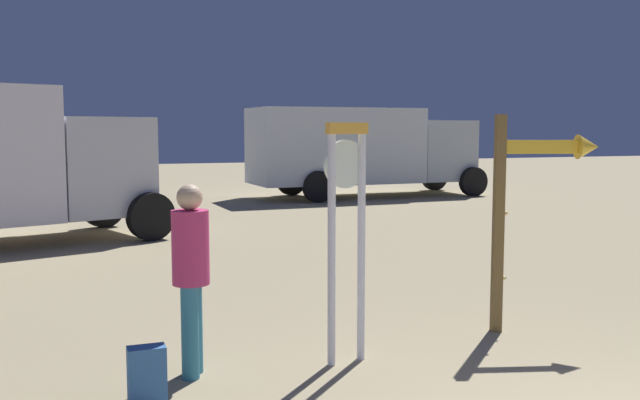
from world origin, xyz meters
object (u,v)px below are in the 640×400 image
Objects in this scene: person_near_clock at (191,270)px; backpack at (147,377)px; arrow_sign at (534,187)px; standing_clock at (346,217)px; box_truck_far at (359,148)px.

backpack is at bearing -129.73° from person_near_clock.
person_near_clock is at bearing -178.13° from arrow_sign.
standing_clock is 0.30× the size of box_truck_far.
person_near_clock is at bearing 50.27° from backpack.
standing_clock is 2.19m from arrow_sign.
backpack is (-0.44, -0.53, -0.69)m from person_near_clock.
standing_clock is at bearing 12.58° from backpack.
box_truck_far reaches higher than arrow_sign.
box_truck_far reaches higher than backpack.
backpack is at bearing -119.25° from box_truck_far.
person_near_clock is (-3.52, -0.12, -0.58)m from arrow_sign.
arrow_sign is at bearing 6.44° from standing_clock.
backpack is at bearing -170.75° from arrow_sign.
backpack is (-3.96, -0.65, -1.26)m from arrow_sign.
arrow_sign reaches higher than standing_clock.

